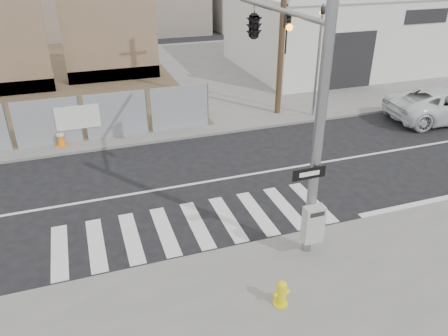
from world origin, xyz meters
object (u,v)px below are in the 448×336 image
object	(u,v)px
fire_hydrant	(281,293)
traffic_cone_d	(60,137)
signal_pole	(273,59)
auto_shop	(333,30)
suv	(446,104)

from	to	relation	value
fire_hydrant	traffic_cone_d	world-z (taller)	traffic_cone_d
fire_hydrant	traffic_cone_d	size ratio (longest dim) A/B	0.90
signal_pole	auto_shop	bearing A→B (deg)	52.54
fire_hydrant	traffic_cone_d	xyz separation A→B (m)	(-4.73, 11.25, 0.03)
signal_pole	traffic_cone_d	xyz separation A→B (m)	(-6.30, 6.85, -4.29)
auto_shop	traffic_cone_d	distance (m)	19.70
auto_shop	fire_hydrant	bearing A→B (deg)	-123.98
suv	traffic_cone_d	size ratio (longest dim) A/B	7.54
auto_shop	traffic_cone_d	bearing A→B (deg)	-155.38
auto_shop	fire_hydrant	size ratio (longest dim) A/B	17.68
suv	fire_hydrant	bearing A→B (deg)	130.01
auto_shop	traffic_cone_d	size ratio (longest dim) A/B	15.93
signal_pole	auto_shop	size ratio (longest dim) A/B	0.58
signal_pole	fire_hydrant	bearing A→B (deg)	-109.75
fire_hydrant	traffic_cone_d	distance (m)	12.20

